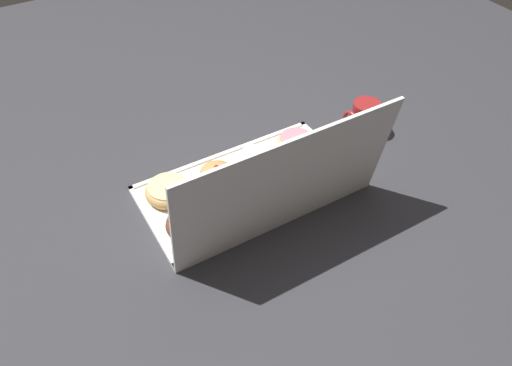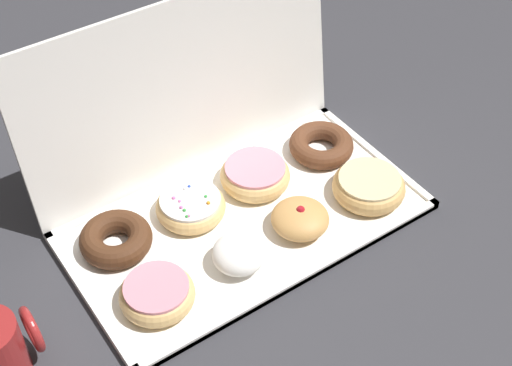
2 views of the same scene
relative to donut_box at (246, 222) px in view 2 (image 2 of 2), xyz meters
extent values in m
plane|color=#333338|center=(0.00, 0.00, -0.01)|extent=(3.00, 3.00, 0.00)
cube|color=white|center=(0.00, 0.00, 0.00)|extent=(0.56, 0.30, 0.01)
cube|color=white|center=(0.00, -0.14, 0.00)|extent=(0.56, 0.01, 0.01)
cube|color=white|center=(0.00, 0.14, 0.00)|extent=(0.56, 0.01, 0.01)
cube|color=white|center=(-0.27, 0.00, 0.00)|extent=(0.01, 0.30, 0.01)
cube|color=white|center=(0.27, 0.00, 0.00)|extent=(0.01, 0.30, 0.01)
cube|color=white|center=(0.00, 0.18, 0.15)|extent=(0.56, 0.06, 0.31)
torus|color=#E5B770|center=(-0.20, -0.06, 0.02)|extent=(0.11, 0.11, 0.04)
cylinder|color=pink|center=(-0.20, -0.06, 0.04)|extent=(0.09, 0.09, 0.01)
ellipsoid|color=white|center=(-0.06, -0.07, 0.03)|extent=(0.08, 0.08, 0.05)
ellipsoid|color=tan|center=(0.06, -0.06, 0.03)|extent=(0.09, 0.09, 0.04)
sphere|color=#B21923|center=(0.06, -0.06, 0.05)|extent=(0.01, 0.01, 0.01)
torus|color=tan|center=(0.20, -0.07, 0.02)|extent=(0.12, 0.12, 0.04)
cylinder|color=beige|center=(0.20, -0.07, 0.04)|extent=(0.10, 0.10, 0.01)
torus|color=#472816|center=(-0.20, 0.06, 0.02)|extent=(0.11, 0.11, 0.04)
torus|color=#E5B770|center=(-0.07, 0.06, 0.02)|extent=(0.11, 0.11, 0.03)
cylinder|color=white|center=(-0.07, 0.06, 0.04)|extent=(0.10, 0.10, 0.01)
sphere|color=green|center=(-0.09, 0.03, 0.04)|extent=(0.00, 0.00, 0.00)
sphere|color=pink|center=(-0.09, 0.05, 0.04)|extent=(0.01, 0.01, 0.01)
sphere|color=white|center=(-0.06, 0.08, 0.04)|extent=(0.01, 0.01, 0.01)
sphere|color=pink|center=(-0.09, 0.08, 0.04)|extent=(0.01, 0.01, 0.01)
sphere|color=blue|center=(-0.05, 0.08, 0.04)|extent=(0.01, 0.01, 0.01)
sphere|color=pink|center=(-0.08, 0.06, 0.04)|extent=(0.01, 0.01, 0.01)
sphere|color=green|center=(-0.09, 0.04, 0.04)|extent=(0.01, 0.01, 0.01)
sphere|color=green|center=(-0.04, 0.05, 0.04)|extent=(0.01, 0.01, 0.01)
sphere|color=orange|center=(-0.05, 0.03, 0.04)|extent=(0.01, 0.01, 0.01)
sphere|color=pink|center=(-0.09, 0.03, 0.04)|extent=(0.00, 0.00, 0.00)
torus|color=#E5B770|center=(0.06, 0.06, 0.02)|extent=(0.12, 0.12, 0.04)
cylinder|color=pink|center=(0.06, 0.06, 0.04)|extent=(0.10, 0.10, 0.01)
torus|color=#59331E|center=(0.20, 0.06, 0.02)|extent=(0.11, 0.11, 0.03)
torus|color=maroon|center=(-0.37, -0.04, 0.05)|extent=(0.01, 0.07, 0.07)
camera|label=1|loc=(0.46, 0.82, 0.91)|focal=34.39mm
camera|label=2|loc=(-0.45, -0.68, 0.87)|focal=51.95mm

